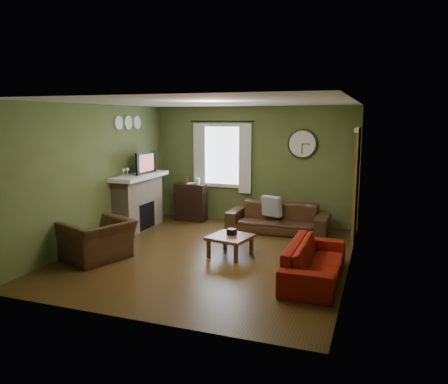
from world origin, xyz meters
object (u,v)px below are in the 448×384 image
(sofa_red, at_px, (315,261))
(armchair, at_px, (98,240))
(coffee_table, at_px, (230,246))
(sofa_brown, at_px, (278,218))
(bookshelf, at_px, (191,202))

(sofa_red, height_order, armchair, armchair)
(armchair, relative_size, coffee_table, 1.54)
(sofa_red, height_order, coffee_table, sofa_red)
(sofa_brown, distance_m, coffee_table, 1.89)
(bookshelf, bearing_deg, sofa_brown, -8.91)
(sofa_brown, bearing_deg, coffee_table, -102.65)
(bookshelf, distance_m, coffee_table, 2.77)
(bookshelf, height_order, sofa_brown, bookshelf)
(bookshelf, xyz_separation_m, armchair, (-0.30, -3.11, -0.09))
(coffee_table, bearing_deg, armchair, -154.83)
(sofa_brown, height_order, sofa_red, sofa_brown)
(sofa_brown, distance_m, sofa_red, 2.68)
(sofa_brown, distance_m, armchair, 3.69)
(bookshelf, height_order, coffee_table, bookshelf)
(sofa_brown, height_order, armchair, armchair)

